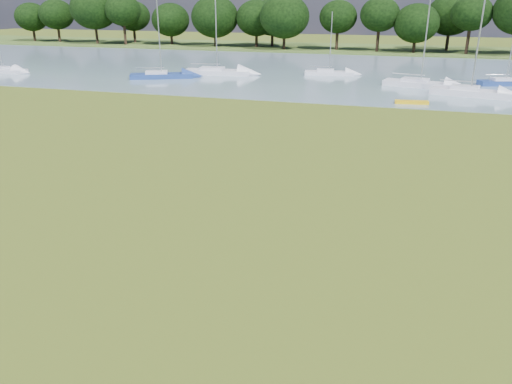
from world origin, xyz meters
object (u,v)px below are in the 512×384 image
(sailboat_0, at_px, (505,81))
(sailboat_1, at_px, (420,82))
(sailboat_2, at_px, (161,74))
(sailboat_5, at_px, (470,90))
(sailboat_4, at_px, (2,69))
(kayak, at_px, (412,102))
(sailboat_8, at_px, (216,70))
(sailboat_3, at_px, (329,72))

(sailboat_0, height_order, sailboat_1, sailboat_1)
(sailboat_2, xyz_separation_m, sailboat_5, (31.57, -1.78, 0.05))
(sailboat_4, height_order, sailboat_5, sailboat_5)
(kayak, xyz_separation_m, sailboat_4, (-46.94, 6.06, 0.26))
(kayak, relative_size, sailboat_5, 0.30)
(kayak, bearing_deg, sailboat_4, 165.79)
(sailboat_8, bearing_deg, sailboat_0, -4.06)
(sailboat_1, xyz_separation_m, sailboat_2, (-27.28, -2.05, -0.02))
(sailboat_1, relative_size, sailboat_5, 1.10)
(sailboat_5, distance_m, sailboat_8, 27.45)
(sailboat_3, bearing_deg, sailboat_1, -38.17)
(kayak, bearing_deg, sailboat_1, 78.84)
(sailboat_1, distance_m, sailboat_8, 22.57)
(sailboat_4, bearing_deg, kayak, -2.85)
(sailboat_8, bearing_deg, kayak, -34.09)
(sailboat_0, bearing_deg, sailboat_8, 163.30)
(sailboat_3, bearing_deg, kayak, -66.41)
(sailboat_3, bearing_deg, sailboat_5, -42.17)
(sailboat_3, height_order, sailboat_4, sailboat_4)
(sailboat_1, distance_m, sailboat_4, 47.74)
(sailboat_2, bearing_deg, kayak, -39.75)
(kayak, height_order, sailboat_8, sailboat_8)
(sailboat_3, height_order, sailboat_5, sailboat_5)
(kayak, xyz_separation_m, sailboat_3, (-9.26, 14.87, 0.26))
(sailboat_5, bearing_deg, sailboat_8, 179.68)
(sailboat_3, bearing_deg, sailboat_8, -173.54)
(sailboat_5, bearing_deg, sailboat_3, 158.99)
(kayak, relative_size, sailboat_8, 0.29)
(sailboat_2, height_order, sailboat_8, sailboat_8)
(sailboat_0, height_order, sailboat_2, sailboat_2)
(sailboat_0, relative_size, sailboat_4, 0.89)
(kayak, relative_size, sailboat_2, 0.32)
(sailboat_0, relative_size, sailboat_2, 0.82)
(sailboat_0, xyz_separation_m, sailboat_3, (-18.25, 2.21, -0.06))
(sailboat_0, distance_m, sailboat_8, 30.77)
(sailboat_0, relative_size, sailboat_8, 0.75)
(kayak, xyz_separation_m, sailboat_2, (-26.59, 7.11, 0.34))
(kayak, xyz_separation_m, sailboat_5, (4.97, 5.33, 0.39))
(sailboat_4, distance_m, sailboat_8, 25.78)
(kayak, bearing_deg, sailboat_2, 158.19)
(sailboat_2, height_order, sailboat_5, sailboat_5)
(sailboat_1, xyz_separation_m, sailboat_8, (-22.45, 2.41, -0.00))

